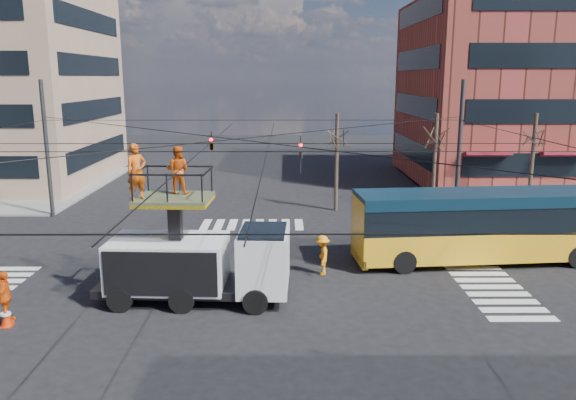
# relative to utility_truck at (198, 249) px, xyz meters

# --- Properties ---
(ground) EXTENTS (120.00, 120.00, 0.00)m
(ground) POSITION_rel_utility_truck_xyz_m (1.34, 0.86, -1.96)
(ground) COLOR black
(ground) RESTS_ON ground
(sidewalk_ne) EXTENTS (18.00, 18.00, 0.12)m
(sidewalk_ne) POSITION_rel_utility_truck_xyz_m (22.34, 21.86, -1.90)
(sidewalk_ne) COLOR slate
(sidewalk_ne) RESTS_ON ground
(crosswalks) EXTENTS (22.40, 22.40, 0.02)m
(crosswalks) POSITION_rel_utility_truck_xyz_m (1.34, 0.86, -1.95)
(crosswalks) COLOR silver
(crosswalks) RESTS_ON ground
(building_ne) EXTENTS (20.06, 16.06, 14.00)m
(building_ne) POSITION_rel_utility_truck_xyz_m (23.32, 24.84, 5.04)
(building_ne) COLOR maroon
(building_ne) RESTS_ON ground
(overhead_network) EXTENTS (24.24, 24.24, 8.00)m
(overhead_network) POSITION_rel_utility_truck_xyz_m (1.27, 1.26, 2.33)
(overhead_network) COLOR #2D2D30
(overhead_network) RESTS_ON ground
(tree_a) EXTENTS (2.00, 2.00, 6.00)m
(tree_a) POSITION_rel_utility_truck_xyz_m (6.34, 14.36, 2.66)
(tree_a) COLOR #382B21
(tree_a) RESTS_ON ground
(tree_b) EXTENTS (2.00, 2.00, 6.00)m
(tree_b) POSITION_rel_utility_truck_xyz_m (12.34, 14.36, 2.66)
(tree_b) COLOR #382B21
(tree_b) RESTS_ON ground
(tree_c) EXTENTS (2.00, 2.00, 6.00)m
(tree_c) POSITION_rel_utility_truck_xyz_m (18.34, 14.36, 2.66)
(tree_c) COLOR #382B21
(tree_c) RESTS_ON ground
(utility_truck) EXTENTS (7.10, 2.90, 5.90)m
(utility_truck) POSITION_rel_utility_truck_xyz_m (0.00, 0.00, 0.00)
(utility_truck) COLOR black
(utility_truck) RESTS_ON ground
(city_bus) EXTENTS (12.11, 3.65, 3.20)m
(city_bus) POSITION_rel_utility_truck_xyz_m (12.25, 4.41, -0.24)
(city_bus) COLOR gold
(city_bus) RESTS_ON ground
(traffic_cone) EXTENTS (0.36, 0.36, 0.68)m
(traffic_cone) POSITION_rel_utility_truck_xyz_m (-6.10, -2.25, -1.62)
(traffic_cone) COLOR red
(traffic_cone) RESTS_ON ground
(worker_ground) EXTENTS (0.69, 1.13, 1.79)m
(worker_ground) POSITION_rel_utility_truck_xyz_m (-6.22, -1.90, -1.07)
(worker_ground) COLOR #E8540E
(worker_ground) RESTS_ON ground
(flagger) EXTENTS (0.64, 1.10, 1.70)m
(flagger) POSITION_rel_utility_truck_xyz_m (4.74, 2.73, -1.11)
(flagger) COLOR orange
(flagger) RESTS_ON ground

